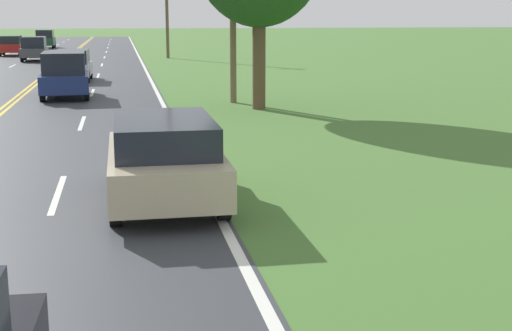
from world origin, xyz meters
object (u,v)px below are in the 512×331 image
at_px(car_dark_blue_suv_mid_near, 64,74).
at_px(car_red_hatchback_distant, 11,45).
at_px(car_dark_grey_van_receding, 34,48).
at_px(car_champagne_hatchback_approaching, 164,158).
at_px(car_silver_hatchback_mid_far, 73,64).
at_px(car_dark_green_suv_horizon, 45,39).

relative_size(car_dark_blue_suv_mid_near, car_red_hatchback_distant, 1.05).
bearing_deg(car_dark_grey_van_receding, car_champagne_hatchback_approaching, -172.82).
bearing_deg(car_dark_grey_van_receding, car_dark_blue_suv_mid_near, -173.10).
bearing_deg(car_champagne_hatchback_approaching, car_silver_hatchback_mid_far, -173.06).
bearing_deg(car_red_hatchback_distant, car_dark_grey_van_receding, -162.93).
distance_m(car_champagne_hatchback_approaching, car_red_hatchback_distant, 51.09).
distance_m(car_dark_grey_van_receding, car_red_hatchback_distant, 8.33).
bearing_deg(car_red_hatchback_distant, car_champagne_hatchback_approaching, -171.20).
xyz_separation_m(car_dark_blue_suv_mid_near, car_silver_hatchback_mid_far, (-0.15, 7.78, -0.12)).
distance_m(car_dark_blue_suv_mid_near, car_dark_green_suv_horizon, 47.24).
height_order(car_red_hatchback_distant, car_dark_green_suv_horizon, car_dark_green_suv_horizon).
relative_size(car_champagne_hatchback_approaching, car_red_hatchback_distant, 1.06).
distance_m(car_silver_hatchback_mid_far, car_red_hatchback_distant, 25.98).
bearing_deg(car_dark_blue_suv_mid_near, car_red_hatchback_distant, -171.20).
bearing_deg(car_champagne_hatchback_approaching, car_dark_grey_van_receding, -170.87).
height_order(car_dark_blue_suv_mid_near, car_silver_hatchback_mid_far, car_dark_blue_suv_mid_near).
distance_m(car_champagne_hatchback_approaching, car_silver_hatchback_mid_far, 25.22).
bearing_deg(car_silver_hatchback_mid_far, car_red_hatchback_distant, -164.48).
distance_m(car_dark_blue_suv_mid_near, car_silver_hatchback_mid_far, 7.78).
height_order(car_champagne_hatchback_approaching, car_dark_green_suv_horizon, car_dark_green_suv_horizon).
height_order(car_silver_hatchback_mid_far, car_dark_grey_van_receding, car_dark_grey_van_receding).
distance_m(car_dark_blue_suv_mid_near, car_red_hatchback_distant, 33.60).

